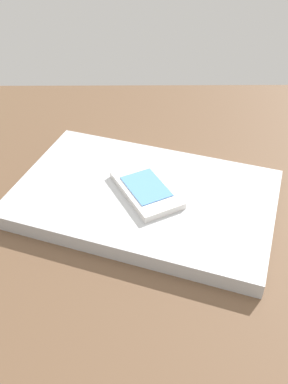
{
  "coord_description": "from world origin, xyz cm",
  "views": [
    {
      "loc": [
        3.48,
        -39.43,
        39.91
      ],
      "look_at": [
        3.8,
        3.33,
        5.0
      ],
      "focal_mm": 39.22,
      "sensor_mm": 36.0,
      "label": 1
    }
  ],
  "objects": [
    {
      "name": "desk_surface",
      "position": [
        0.0,
        0.0,
        1.5
      ],
      "size": [
        120.0,
        80.0,
        3.0
      ],
      "primitive_type": "cube",
      "color": "brown",
      "rests_on": "ground"
    },
    {
      "name": "laptop_closed",
      "position": [
        3.8,
        3.33,
        4.05
      ],
      "size": [
        38.93,
        31.36,
        2.1
      ],
      "primitive_type": "cube",
      "rotation": [
        0.0,
        0.0,
        -0.34
      ],
      "color": "#B7BABC",
      "rests_on": "desk_surface"
    },
    {
      "name": "cell_phone_on_laptop",
      "position": [
        4.08,
        3.19,
        5.59
      ],
      "size": [
        9.9,
        11.99,
        1.04
      ],
      "color": "silver",
      "rests_on": "laptop_closed"
    }
  ]
}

